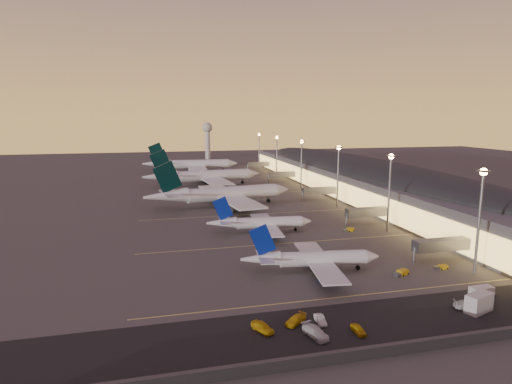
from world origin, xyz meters
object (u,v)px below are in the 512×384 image
at_px(airliner_wide_near, 221,194).
at_px(airliner_wide_far, 191,164).
at_px(airliner_narrow_north, 260,223).
at_px(service_van_e, 470,305).
at_px(service_van_f, 296,320).
at_px(baggage_tug_c, 349,230).
at_px(service_van_d, 358,329).
at_px(baggage_tug_b, 441,267).
at_px(service_van_b, 263,327).
at_px(catering_truck_a, 482,294).
at_px(radar_tower, 208,134).
at_px(airliner_narrow_south, 311,259).
at_px(service_van_a, 315,332).
at_px(service_van_c, 320,320).
at_px(airliner_wide_mid, 203,176).
at_px(baggage_tug_a, 401,273).
at_px(catering_truck_b, 480,303).

distance_m(airliner_wide_near, airliner_wide_far, 118.24).
distance_m(airliner_narrow_north, service_van_e, 70.32).
xyz_separation_m(airliner_wide_near, service_van_f, (-3.10, -106.49, -4.53)).
bearing_deg(baggage_tug_c, service_van_d, -123.04).
distance_m(baggage_tug_b, service_van_b, 55.31).
bearing_deg(catering_truck_a, radar_tower, 92.22).
relative_size(airliner_narrow_north, service_van_f, 6.98).
relative_size(airliner_narrow_south, service_van_a, 5.88).
relative_size(baggage_tug_c, service_van_c, 0.91).
height_order(service_van_a, service_van_d, service_van_a).
xyz_separation_m(airliner_narrow_north, airliner_wide_far, (-7.78, 162.14, 2.07)).
bearing_deg(service_van_c, airliner_narrow_north, 90.80).
distance_m(airliner_wide_far, radar_tower, 93.62).
bearing_deg(airliner_wide_mid, radar_tower, 75.73).
xyz_separation_m(airliner_wide_far, baggage_tug_a, (31.49, -207.54, -4.74)).
height_order(baggage_tug_b, catering_truck_b, catering_truck_b).
distance_m(airliner_wide_mid, service_van_c, 164.32).
bearing_deg(service_van_a, service_van_d, -20.02).
bearing_deg(airliner_wide_far, service_van_e, -77.84).
relative_size(baggage_tug_a, service_van_e, 0.75).
distance_m(airliner_wide_mid, radar_tower, 152.99).
bearing_deg(service_van_a, airliner_wide_far, 74.66).
height_order(baggage_tug_b, service_van_b, service_van_b).
distance_m(airliner_narrow_south, baggage_tug_c, 41.34).
distance_m(service_van_d, service_van_f, 11.32).
height_order(airliner_wide_mid, service_van_a, airliner_wide_mid).
xyz_separation_m(airliner_wide_far, service_van_f, (-1.29, -224.72, -4.57)).
bearing_deg(airliner_wide_near, service_van_d, -95.28).
height_order(baggage_tug_c, service_van_a, service_van_a).
distance_m(airliner_narrow_north, catering_truck_a, 69.87).
xyz_separation_m(airliner_wide_mid, radar_tower, (22.07, 150.49, 16.50)).
relative_size(airliner_wide_near, baggage_tug_c, 16.96).
bearing_deg(service_van_c, catering_truck_b, -0.12).
relative_size(airliner_narrow_south, baggage_tug_c, 9.24).
bearing_deg(baggage_tug_c, airliner_narrow_north, 160.39).
xyz_separation_m(catering_truck_a, service_van_e, (-5.60, -3.04, -0.53)).
relative_size(airliner_wide_far, service_van_d, 16.14).
relative_size(baggage_tug_a, service_van_d, 1.11).
relative_size(airliner_wide_far, radar_tower, 1.98).
xyz_separation_m(radar_tower, catering_truck_a, (16.46, -313.35, -20.48)).
bearing_deg(service_van_f, baggage_tug_c, 109.27).
xyz_separation_m(airliner_wide_mid, service_van_c, (1.95, -164.24, -4.69)).
height_order(airliner_wide_near, service_van_e, airliner_wide_near).
bearing_deg(airliner_wide_near, catering_truck_b, -81.61).
height_order(airliner_narrow_north, service_van_f, airliner_narrow_north).
bearing_deg(airliner_narrow_south, service_van_f, -109.38).
bearing_deg(baggage_tug_c, baggage_tug_a, -106.40).
xyz_separation_m(airliner_wide_far, service_van_b, (-7.95, -226.04, -4.46)).
distance_m(airliner_wide_mid, airliner_wide_far, 61.36).
distance_m(airliner_wide_near, baggage_tug_a, 94.23).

